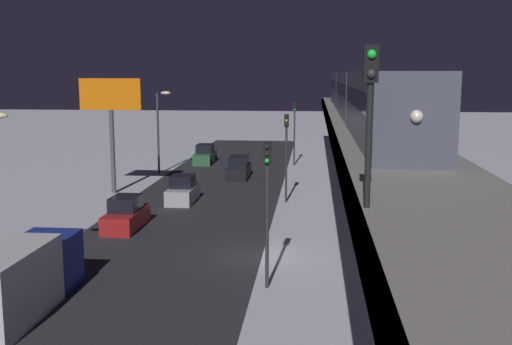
{
  "coord_description": "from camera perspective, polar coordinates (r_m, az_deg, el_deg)",
  "views": [
    {
      "loc": [
        -2.91,
        30.07,
        9.32
      ],
      "look_at": [
        1.27,
        -13.99,
        2.06
      ],
      "focal_mm": 42.77,
      "sensor_mm": 36.0,
      "label": 1
    }
  ],
  "objects": [
    {
      "name": "sedan_silver",
      "position": [
        44.66,
        -6.88,
        -1.75
      ],
      "size": [
        1.8,
        4.02,
        1.97
      ],
      "color": "#B2B2B7",
      "rests_on": "ground_plane"
    },
    {
      "name": "sedan_red",
      "position": [
        37.76,
        -12.07,
        -3.94
      ],
      "size": [
        1.8,
        4.53,
        1.97
      ],
      "color": "#A51E1E",
      "rests_on": "ground_plane"
    },
    {
      "name": "elevated_railway",
      "position": [
        30.54,
        11.76,
        1.31
      ],
      "size": [
        5.0,
        107.49,
        5.98
      ],
      "color": "gray",
      "rests_on": "ground_plane"
    },
    {
      "name": "rail_signal",
      "position": [
        15.2,
        10.61,
        6.84
      ],
      "size": [
        0.36,
        0.41,
        4.0
      ],
      "color": "black",
      "rests_on": "elevated_railway"
    },
    {
      "name": "box_truck",
      "position": [
        25.96,
        -21.32,
        -9.23
      ],
      "size": [
        2.4,
        7.4,
        2.8
      ],
      "color": "navy",
      "rests_on": "ground_plane"
    },
    {
      "name": "sedan_black",
      "position": [
        54.6,
        -1.63,
        0.33
      ],
      "size": [
        1.8,
        4.65,
        1.97
      ],
      "rotation": [
        0.0,
        0.0,
        3.14
      ],
      "color": "black",
      "rests_on": "ground_plane"
    },
    {
      "name": "traffic_light_near",
      "position": [
        26.05,
        1.06,
        -2.02
      ],
      "size": [
        0.32,
        0.44,
        6.4
      ],
      "color": "#2D2D2D",
      "rests_on": "ground_plane"
    },
    {
      "name": "street_lamp_far",
      "position": [
        57.03,
        -8.95,
        4.67
      ],
      "size": [
        1.35,
        0.44,
        7.65
      ],
      "color": "#38383D",
      "rests_on": "ground_plane"
    },
    {
      "name": "subway_train",
      "position": [
        49.02,
        9.58,
        7.36
      ],
      "size": [
        2.94,
        55.47,
        3.4
      ],
      "color": "#4C5160",
      "rests_on": "elevated_railway"
    },
    {
      "name": "traffic_light_far",
      "position": [
        61.76,
        3.62,
        4.54
      ],
      "size": [
        0.32,
        0.44,
        6.4
      ],
      "color": "#2D2D2D",
      "rests_on": "ground_plane"
    },
    {
      "name": "traffic_light_mid",
      "position": [
        43.84,
        2.86,
        2.6
      ],
      "size": [
        0.32,
        0.44,
        6.4
      ],
      "color": "#2D2D2D",
      "rests_on": "ground_plane"
    },
    {
      "name": "ground_plane",
      "position": [
        31.61,
        -0.11,
        -7.83
      ],
      "size": [
        240.0,
        240.0,
        0.0
      ],
      "primitive_type": "plane",
      "color": "silver"
    },
    {
      "name": "avenue_asphalt",
      "position": [
        32.49,
        -9.21,
        -7.47
      ],
      "size": [
        11.0,
        107.49,
        0.01
      ],
      "primitive_type": "cube",
      "color": "#28282D",
      "rests_on": "ground_plane"
    },
    {
      "name": "sedan_green",
      "position": [
        63.72,
        -4.79,
        1.59
      ],
      "size": [
        1.91,
        4.7,
        1.97
      ],
      "color": "#2D6038",
      "rests_on": "ground_plane"
    },
    {
      "name": "commercial_billboard",
      "position": [
        48.32,
        -13.42,
        6.11
      ],
      "size": [
        4.8,
        0.36,
        8.9
      ],
      "color": "#4C4C51",
      "rests_on": "ground_plane"
    }
  ]
}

